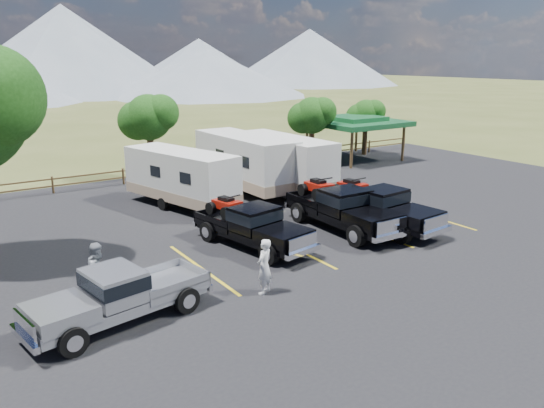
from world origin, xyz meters
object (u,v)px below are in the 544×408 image
pavilion (355,122)px  trailer_right (283,163)px  trailer_left (181,178)px  rig_center (341,207)px  trailer_center (245,163)px  pickup_silver (119,295)px  person_a (264,266)px  person_b (99,271)px  rig_right (378,206)px  rig_left (251,225)px

pavilion → trailer_right: 11.31m
trailer_left → rig_center: bearing=-73.6°
trailer_right → rig_center: bearing=-106.0°
trailer_right → pavilion: bearing=25.7°
trailer_center → pickup_silver: trailer_center is taller
trailer_center → pickup_silver: size_ratio=1.63×
person_a → person_b: (-4.49, 2.51, 0.01)m
trailer_left → trailer_right: size_ratio=0.93×
pavilion → rig_right: (-10.30, -12.97, -1.78)m
pavilion → person_a: pavilion is taller
trailer_right → person_b: bearing=-148.3°
trailer_right → pickup_silver: trailer_right is taller
rig_right → pickup_silver: 12.60m
rig_center → trailer_left: (-4.31, 7.20, 0.50)m
rig_right → pickup_silver: size_ratio=1.10×
pickup_silver → rig_right: bearing=90.7°
rig_right → trailer_center: 9.00m
pavilion → trailer_right: (-10.01, -5.14, -1.14)m
trailer_left → pavilion: bearing=2.9°
rig_center → rig_right: size_ratio=1.01×
rig_right → person_a: rig_right is taller
person_b → rig_center: bearing=-27.0°
rig_left → trailer_right: (6.29, 6.84, 0.71)m
pavilion → rig_center: (-11.85, -12.27, -1.75)m
pavilion → person_a: 24.30m
rig_left → person_a: size_ratio=3.21×
rig_center → pickup_silver: size_ratio=1.11×
rig_left → rig_center: bearing=-14.3°
trailer_right → person_a: (-8.22, -10.82, -0.70)m
trailer_center → trailer_right: trailer_center is taller
rig_right → trailer_right: bearing=82.9°
rig_center → person_a: bearing=-148.9°
rig_center → trailer_center: 8.16m
trailer_center → person_b: 14.31m
rig_left → trailer_left: (0.13, 6.91, 0.59)m
rig_center → trailer_center: trailer_center is taller
rig_left → rig_center: (4.45, -0.29, 0.09)m
rig_center → rig_left: bearing=177.3°
pickup_silver → person_a: person_a is taller
rig_right → pickup_silver: rig_right is taller
pavilion → person_a: bearing=-138.8°
pavilion → trailer_center: 12.62m
pavilion → person_b: bearing=-149.4°
pavilion → trailer_left: size_ratio=0.75×
rig_left → person_a: bearing=-126.4°
trailer_center → person_b: trailer_center is taller
rig_center → pickup_silver: 11.25m
pavilion → pickup_silver: size_ratio=1.11×
pavilion → rig_right: pavilion is taller
rig_right → person_a: bearing=-164.3°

